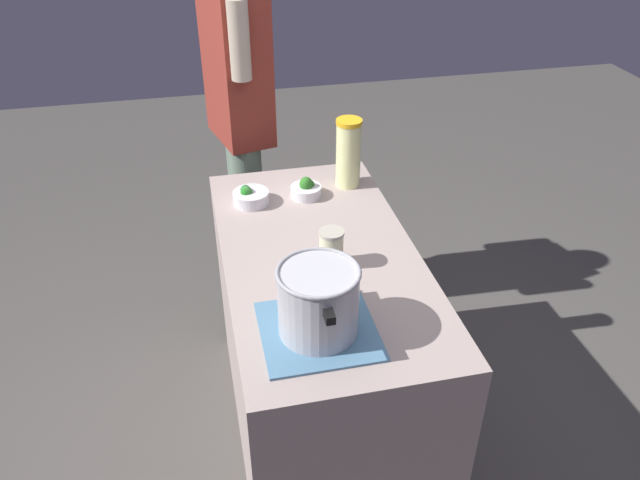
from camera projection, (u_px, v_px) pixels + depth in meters
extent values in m
plane|color=#4C4945|center=(320.00, 433.00, 2.52)|extent=(8.00, 8.00, 0.00)
cube|color=#A29089|center=(320.00, 353.00, 2.28)|extent=(1.23, 0.63, 0.88)
cube|color=teal|center=(318.00, 331.00, 1.71)|extent=(0.31, 0.32, 0.01)
cylinder|color=#B7B7BC|center=(318.00, 302.00, 1.66)|extent=(0.22, 0.22, 0.19)
torus|color=#99999E|center=(318.00, 272.00, 1.60)|extent=(0.22, 0.22, 0.01)
cube|color=black|center=(329.00, 317.00, 1.52)|extent=(0.04, 0.02, 0.02)
cube|color=black|center=(309.00, 258.00, 1.73)|extent=(0.04, 0.02, 0.02)
cylinder|color=#EBF0A0|center=(348.00, 155.00, 2.36)|extent=(0.09, 0.09, 0.25)
cylinder|color=gold|center=(349.00, 122.00, 2.28)|extent=(0.10, 0.10, 0.02)
ellipsoid|color=yellow|center=(347.00, 150.00, 2.36)|extent=(0.04, 0.04, 0.01)
cylinder|color=beige|center=(331.00, 250.00, 1.95)|extent=(0.08, 0.08, 0.12)
cylinder|color=#B2AD99|center=(331.00, 233.00, 1.91)|extent=(0.08, 0.08, 0.01)
cylinder|color=silver|center=(251.00, 197.00, 2.29)|extent=(0.13, 0.13, 0.05)
ellipsoid|color=#357A30|center=(247.00, 193.00, 2.28)|extent=(0.04, 0.04, 0.05)
ellipsoid|color=#256C30|center=(245.00, 190.00, 2.29)|extent=(0.04, 0.04, 0.04)
ellipsoid|color=#227521|center=(246.00, 193.00, 2.27)|extent=(0.04, 0.04, 0.05)
cylinder|color=silver|center=(306.00, 191.00, 2.34)|extent=(0.12, 0.12, 0.04)
ellipsoid|color=#2D6620|center=(310.00, 185.00, 2.33)|extent=(0.04, 0.04, 0.04)
ellipsoid|color=#2C6F22|center=(306.00, 184.00, 2.32)|extent=(0.05, 0.05, 0.06)
cylinder|color=slate|center=(251.00, 233.00, 2.94)|extent=(0.14, 0.14, 0.90)
cylinder|color=slate|center=(246.00, 212.00, 3.10)|extent=(0.14, 0.14, 0.90)
cube|color=maroon|center=(236.00, 67.00, 2.60)|extent=(0.38, 0.27, 0.63)
cylinder|color=#BDAA92|center=(239.00, 40.00, 2.34)|extent=(0.08, 0.08, 0.30)
cylinder|color=#BDAA92|center=(228.00, 13.00, 2.68)|extent=(0.08, 0.08, 0.30)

